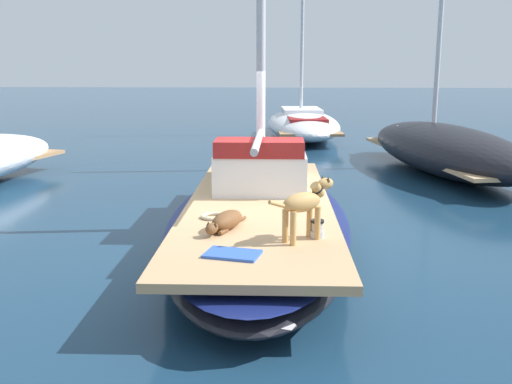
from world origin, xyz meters
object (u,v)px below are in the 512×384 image
object	(u,v)px
sailboat_main	(259,222)
coiled_rope	(213,216)
moored_boat_starboard_side	(445,148)
dog_tan	(305,204)
moored_boat_far_astern	(303,123)
deck_towel	(232,254)
deck_winch	(317,229)
dog_brown	(226,221)

from	to	relation	value
sailboat_main	coiled_rope	xyz separation A→B (m)	(-0.55, -1.00, 0.35)
coiled_rope	moored_boat_starboard_side	bearing A→B (deg)	55.29
dog_tan	moored_boat_far_astern	size ratio (longest dim) A/B	0.10
deck_towel	moored_boat_far_astern	bearing A→B (deg)	85.41
dog_tan	moored_boat_far_astern	world-z (taller)	moored_boat_far_astern
moored_boat_starboard_side	moored_boat_far_astern	size ratio (longest dim) A/B	1.06
coiled_rope	dog_tan	bearing A→B (deg)	-38.61
coiled_rope	deck_towel	size ratio (longest dim) A/B	0.58
moored_boat_far_astern	dog_tan	bearing A→B (deg)	-91.84
dog_tan	coiled_rope	distance (m)	1.51
dog_tan	deck_winch	bearing A→B (deg)	32.86
dog_brown	deck_towel	xyz separation A→B (m)	(0.16, -0.95, -0.09)
sailboat_main	deck_towel	world-z (taller)	deck_towel
dog_brown	deck_winch	distance (m)	1.11
dog_tan	deck_towel	bearing A→B (deg)	-143.06
deck_winch	deck_towel	size ratio (longest dim) A/B	0.38
sailboat_main	moored_boat_starboard_side	distance (m)	7.38
moored_boat_starboard_side	dog_brown	bearing A→B (deg)	-121.60
deck_winch	deck_towel	xyz separation A→B (m)	(-0.92, -0.67, -0.08)
deck_towel	moored_boat_far_astern	distance (m)	15.59
dog_tan	coiled_rope	xyz separation A→B (m)	(-1.14, 0.91, -0.40)
dog_brown	deck_winch	xyz separation A→B (m)	(1.08, -0.28, -0.01)
dog_tan	sailboat_main	bearing A→B (deg)	107.11
sailboat_main	deck_winch	bearing A→B (deg)	-67.82
moored_boat_far_astern	moored_boat_starboard_side	bearing A→B (deg)	-65.45
sailboat_main	moored_boat_far_astern	world-z (taller)	moored_boat_far_astern
deck_winch	moored_boat_far_astern	xyz separation A→B (m)	(0.33, 14.87, -0.25)
dog_brown	coiled_rope	size ratio (longest dim) A/B	2.80
dog_tan	deck_towel	world-z (taller)	dog_tan
dog_brown	deck_towel	world-z (taller)	dog_brown
deck_towel	coiled_rope	bearing A→B (deg)	104.13
sailboat_main	coiled_rope	world-z (taller)	coiled_rope
dog_tan	moored_boat_far_astern	distance (m)	14.98
dog_brown	coiled_rope	bearing A→B (deg)	111.66
dog_tan	moored_boat_far_astern	bearing A→B (deg)	88.16
dog_tan	deck_winch	distance (m)	0.37
deck_winch	moored_boat_far_astern	size ratio (longest dim) A/B	0.03
deck_winch	moored_boat_starboard_side	distance (m)	8.58
sailboat_main	coiled_rope	size ratio (longest dim) A/B	22.42
deck_winch	sailboat_main	bearing A→B (deg)	112.18
deck_winch	coiled_rope	xyz separation A→B (m)	(-1.29, 0.81, -0.08)
dog_brown	dog_tan	xyz separation A→B (m)	(0.93, -0.37, 0.32)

